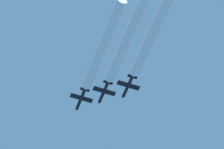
# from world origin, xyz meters

# --- Properties ---
(jet_lead) EXTENTS (8.70, 12.66, 3.04)m
(jet_lead) POSITION_xyz_m (-6.99, 6.60, 217.49)
(jet_lead) COLOR black
(jet_second_echelon) EXTENTS (8.70, 12.66, 3.04)m
(jet_second_echelon) POSITION_xyz_m (-0.15, 0.02, 216.71)
(jet_second_echelon) COLOR black
(jet_third_echelon) EXTENTS (8.70, 12.66, 3.04)m
(jet_third_echelon) POSITION_xyz_m (7.16, -6.11, 215.83)
(jet_third_echelon) COLOR black
(smoke_trail_lead) EXTENTS (3.62, 39.84, 3.62)m
(smoke_trail_lead) POSITION_xyz_m (-6.99, -19.10, 217.46)
(smoke_trail_lead) COLOR white
(smoke_trail_second_echelon) EXTENTS (3.62, 44.79, 3.62)m
(smoke_trail_second_echelon) POSITION_xyz_m (-0.15, -28.15, 216.68)
(smoke_trail_second_echelon) COLOR white
(smoke_trail_third_echelon) EXTENTS (3.62, 43.64, 3.62)m
(smoke_trail_third_echelon) POSITION_xyz_m (7.16, -33.71, 215.80)
(smoke_trail_third_echelon) COLOR white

